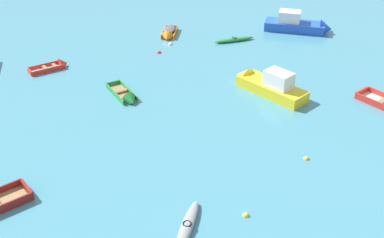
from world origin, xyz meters
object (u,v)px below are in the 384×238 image
object	(u,v)px
motor_launch_yellow_outer_left	(267,84)
mooring_buoy_far_field	(170,45)
mooring_buoy_trailing	(159,53)
motor_launch_blue_center	(300,25)
kayak_green_near_right	(234,39)
rowboat_orange_distant_center	(169,33)
kayak_grey_back_row_center	(187,226)
mooring_buoy_midfield	(306,159)
rowboat_green_far_left	(127,98)
mooring_buoy_between_boats_left	(246,216)
rowboat_red_near_camera	(56,66)

from	to	relation	value
motor_launch_yellow_outer_left	mooring_buoy_far_field	world-z (taller)	motor_launch_yellow_outer_left
motor_launch_yellow_outer_left	mooring_buoy_trailing	distance (m)	10.93
motor_launch_blue_center	kayak_green_near_right	distance (m)	6.86
rowboat_orange_distant_center	motor_launch_blue_center	size ratio (longest dim) A/B	0.53
kayak_grey_back_row_center	mooring_buoy_trailing	world-z (taller)	kayak_grey_back_row_center
rowboat_orange_distant_center	motor_launch_blue_center	bearing A→B (deg)	-6.55
mooring_buoy_midfield	motor_launch_blue_center	bearing A→B (deg)	67.40
kayak_grey_back_row_center	mooring_buoy_midfield	xyz separation A→B (m)	(7.96, 4.03, -0.17)
motor_launch_blue_center	kayak_grey_back_row_center	bearing A→B (deg)	-124.37
rowboat_green_far_left	mooring_buoy_far_field	distance (m)	10.53
kayak_grey_back_row_center	motor_launch_blue_center	distance (m)	28.43
kayak_grey_back_row_center	motor_launch_blue_center	size ratio (longest dim) A/B	0.57
rowboat_green_far_left	kayak_grey_back_row_center	distance (m)	13.60
mooring_buoy_trailing	mooring_buoy_between_boats_left	distance (m)	21.05
kayak_grey_back_row_center	mooring_buoy_between_boats_left	xyz separation A→B (m)	(3.03, 0.24, -0.17)
rowboat_green_far_left	kayak_grey_back_row_center	size ratio (longest dim) A/B	1.05
mooring_buoy_midfield	mooring_buoy_between_boats_left	bearing A→B (deg)	-142.44
rowboat_orange_distant_center	motor_launch_blue_center	distance (m)	12.35
kayak_grey_back_row_center	mooring_buoy_midfield	world-z (taller)	kayak_grey_back_row_center
rowboat_orange_distant_center	mooring_buoy_far_field	bearing A→B (deg)	-96.95
mooring_buoy_midfield	mooring_buoy_trailing	world-z (taller)	mooring_buoy_trailing
kayak_grey_back_row_center	rowboat_orange_distant_center	bearing A→B (deg)	81.34
kayak_grey_back_row_center	mooring_buoy_trailing	bearing A→B (deg)	83.93
kayak_grey_back_row_center	motor_launch_blue_center	world-z (taller)	motor_launch_blue_center
rowboat_green_far_left	mooring_buoy_trailing	xyz separation A→B (m)	(3.60, 7.75, -0.17)
rowboat_green_far_left	kayak_green_near_right	bearing A→B (deg)	39.67
mooring_buoy_midfield	kayak_grey_back_row_center	bearing A→B (deg)	-153.15
kayak_green_near_right	mooring_buoy_between_boats_left	world-z (taller)	kayak_green_near_right
motor_launch_blue_center	mooring_buoy_between_boats_left	size ratio (longest dim) A/B	18.91
rowboat_orange_distant_center	mooring_buoy_trailing	distance (m)	3.91
rowboat_green_far_left	motor_launch_yellow_outer_left	size ratio (longest dim) A/B	0.64
motor_launch_blue_center	mooring_buoy_trailing	size ratio (longest dim) A/B	15.93
rowboat_red_near_camera	rowboat_orange_distant_center	bearing A→B (deg)	25.24
rowboat_green_far_left	motor_launch_yellow_outer_left	world-z (taller)	motor_launch_yellow_outer_left
motor_launch_yellow_outer_left	mooring_buoy_midfield	size ratio (longest dim) A/B	18.80
mooring_buoy_far_field	rowboat_red_near_camera	bearing A→B (deg)	-164.48
mooring_buoy_midfield	mooring_buoy_trailing	size ratio (longest dim) A/B	0.80
motor_launch_yellow_outer_left	mooring_buoy_midfield	distance (m)	8.49
rowboat_red_near_camera	rowboat_orange_distant_center	world-z (taller)	rowboat_orange_distant_center
rowboat_orange_distant_center	motor_launch_yellow_outer_left	distance (m)	13.34
kayak_grey_back_row_center	mooring_buoy_far_field	xyz separation A→B (m)	(3.54, 22.86, -0.17)
rowboat_red_near_camera	kayak_green_near_right	world-z (taller)	rowboat_red_near_camera
rowboat_green_far_left	motor_launch_blue_center	xyz separation A→B (m)	(17.39, 9.93, 0.44)
mooring_buoy_far_field	mooring_buoy_midfield	xyz separation A→B (m)	(4.42, -18.83, 0.00)
mooring_buoy_midfield	mooring_buoy_trailing	xyz separation A→B (m)	(-5.70, 17.25, 0.00)
motor_launch_blue_center	mooring_buoy_far_field	world-z (taller)	motor_launch_blue_center
rowboat_green_far_left	kayak_grey_back_row_center	xyz separation A→B (m)	(1.34, -13.53, 0.00)
motor_launch_yellow_outer_left	kayak_grey_back_row_center	world-z (taller)	motor_launch_yellow_outer_left
mooring_buoy_midfield	rowboat_green_far_left	bearing A→B (deg)	134.37
rowboat_orange_distant_center	mooring_buoy_far_field	distance (m)	2.05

